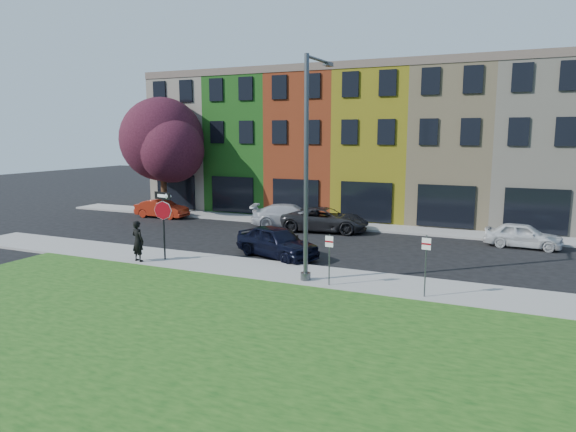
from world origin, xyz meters
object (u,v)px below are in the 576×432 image
at_px(stop_sign, 163,212).
at_px(man, 138,241).
at_px(sedan_near, 277,242).
at_px(street_lamp, 308,169).

distance_m(stop_sign, man, 1.75).
bearing_deg(man, stop_sign, -126.83).
height_order(stop_sign, man, stop_sign).
bearing_deg(sedan_near, street_lamp, -116.13).
bearing_deg(street_lamp, man, -174.11).
bearing_deg(man, street_lamp, -164.02).
bearing_deg(sedan_near, stop_sign, 146.08).
distance_m(man, sedan_near, 6.43).
distance_m(man, street_lamp, 8.85).
bearing_deg(stop_sign, sedan_near, 46.99).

